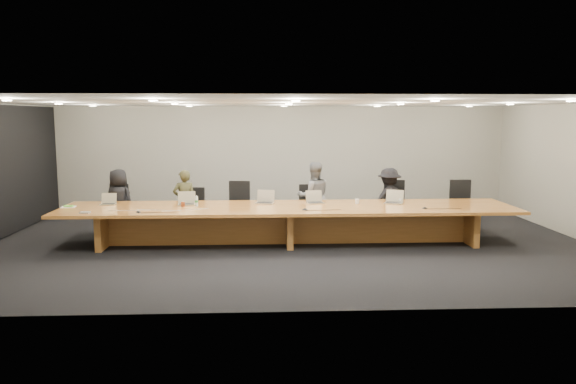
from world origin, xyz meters
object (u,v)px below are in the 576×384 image
at_px(water_bottle, 197,201).
at_px(laptop_e, 394,197).
at_px(chair_far_left, 114,208).
at_px(chair_left, 193,210).
at_px(chair_mid_right, 309,208).
at_px(amber_mug, 183,204).
at_px(chair_mid_left, 238,206).
at_px(conference_table, 289,218).
at_px(person_a, 119,201).
at_px(mic_center, 305,209).
at_px(laptop_a, 108,199).
at_px(person_c, 314,196).
at_px(paper_cup_near, 357,201).
at_px(person_b, 185,201).
at_px(mic_right, 425,208).
at_px(laptop_c, 265,197).
at_px(mic_left, 138,212).
at_px(chair_right, 393,204).
at_px(laptop_d, 315,197).
at_px(chair_far_right, 463,205).
at_px(laptop_b, 186,198).
at_px(paper_cup_far, 400,201).
at_px(person_d, 389,200).
at_px(av_box, 85,213).

bearing_deg(water_bottle, laptop_e, 2.03).
height_order(chair_far_left, chair_left, chair_far_left).
bearing_deg(chair_mid_right, amber_mug, -153.59).
bearing_deg(chair_mid_left, conference_table, -41.65).
xyz_separation_m(person_a, mic_center, (3.91, -1.58, 0.06)).
bearing_deg(laptop_a, chair_mid_right, 10.32).
xyz_separation_m(chair_mid_right, laptop_e, (1.66, -0.99, 0.37)).
relative_size(person_c, paper_cup_near, 15.48).
relative_size(person_a, amber_mug, 14.77).
bearing_deg(person_c, chair_left, -5.63).
xyz_separation_m(chair_left, mic_center, (2.34, -1.63, 0.27)).
xyz_separation_m(chair_mid_left, person_c, (1.68, -0.00, 0.21)).
distance_m(person_b, person_c, 2.85).
bearing_deg(mic_right, person_b, 161.53).
relative_size(conference_table, laptop_c, 25.04).
relative_size(person_a, mic_left, 13.82).
height_order(chair_right, laptop_d, chair_right).
xyz_separation_m(chair_mid_right, chair_right, (1.91, 0.07, 0.04)).
height_order(chair_left, person_a, person_a).
distance_m(chair_mid_left, laptop_c, 1.10).
height_order(chair_far_left, person_a, person_a).
height_order(chair_far_left, laptop_d, chair_far_left).
bearing_deg(laptop_a, chair_far_right, 4.67).
height_order(laptop_c, laptop_d, laptop_c).
relative_size(chair_far_left, chair_far_right, 0.95).
distance_m(chair_mid_left, laptop_d, 1.88).
relative_size(chair_mid_right, laptop_b, 2.97).
bearing_deg(mic_right, chair_left, 161.32).
height_order(chair_far_left, person_c, person_c).
height_order(laptop_b, mic_center, laptop_b).
xyz_separation_m(person_c, mic_left, (-3.47, -1.82, -0.01)).
height_order(person_a, person_c, person_c).
distance_m(chair_far_left, person_c, 4.40).
xyz_separation_m(laptop_b, mic_right, (4.69, -0.70, -0.12)).
bearing_deg(chair_left, laptop_a, -142.84).
xyz_separation_m(amber_mug, paper_cup_near, (3.52, 0.20, 0.00)).
bearing_deg(conference_table, paper_cup_far, 8.47).
bearing_deg(person_c, person_a, -5.61).
bearing_deg(chair_mid_left, amber_mug, -123.02).
xyz_separation_m(laptop_d, mic_right, (2.06, -0.78, -0.12)).
height_order(person_c, mic_center, person_c).
height_order(chair_right, laptop_b, chair_right).
bearing_deg(person_d, paper_cup_far, 74.07).
xyz_separation_m(chair_far_right, av_box, (-7.78, -1.82, 0.20)).
distance_m(water_bottle, amber_mug, 0.27).
height_order(person_c, av_box, person_c).
height_order(chair_right, mic_center, chair_right).
xyz_separation_m(chair_left, laptop_a, (-1.61, -0.78, 0.37)).
xyz_separation_m(chair_far_left, paper_cup_far, (6.11, -0.97, 0.26)).
distance_m(conference_table, mic_right, 2.68).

